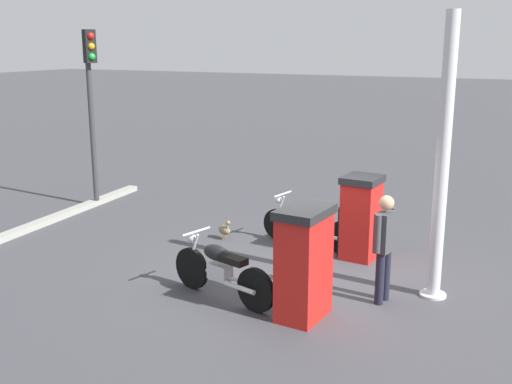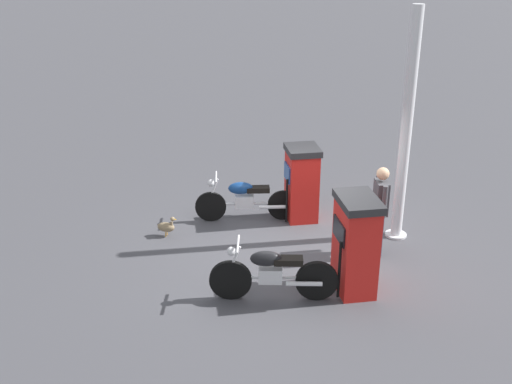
% 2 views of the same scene
% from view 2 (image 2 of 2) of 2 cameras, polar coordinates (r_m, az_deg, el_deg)
% --- Properties ---
extents(ground_plane, '(120.00, 120.00, 0.00)m').
position_cam_2_polar(ground_plane, '(10.94, 4.02, -5.64)').
color(ground_plane, '#424247').
extents(fuel_pump_near, '(0.70, 0.74, 1.49)m').
position_cam_2_polar(fuel_pump_near, '(11.90, 4.26, 0.86)').
color(fuel_pump_near, red).
rests_on(fuel_pump_near, ground).
extents(fuel_pump_far, '(0.68, 0.92, 1.58)m').
position_cam_2_polar(fuel_pump_far, '(9.60, 9.24, -4.80)').
color(fuel_pump_far, red).
rests_on(fuel_pump_far, ground).
extents(motorcycle_near_pump, '(2.00, 0.69, 0.94)m').
position_cam_2_polar(motorcycle_near_pump, '(11.91, -1.02, -0.62)').
color(motorcycle_near_pump, black).
rests_on(motorcycle_near_pump, ground).
extents(motorcycle_far_pump, '(1.93, 0.75, 0.97)m').
position_cam_2_polar(motorcycle_far_pump, '(9.40, 1.49, -7.56)').
color(motorcycle_far_pump, black).
rests_on(motorcycle_far_pump, ground).
extents(attendant_person, '(0.27, 0.58, 1.62)m').
position_cam_2_polar(attendant_person, '(10.69, 11.48, -1.25)').
color(attendant_person, '#1E1E2D').
rests_on(attendant_person, ground).
extents(wandering_duck, '(0.39, 0.30, 0.41)m').
position_cam_2_polar(wandering_duck, '(11.51, -8.34, -3.20)').
color(wandering_duck, '#847051').
rests_on(wandering_duck, ground).
extents(canopy_support_pole, '(0.40, 0.40, 4.18)m').
position_cam_2_polar(canopy_support_pole, '(11.05, 13.77, 5.38)').
color(canopy_support_pole, silver).
rests_on(canopy_support_pole, ground).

